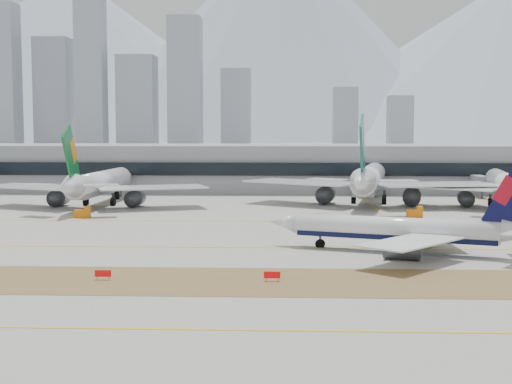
{
  "coord_description": "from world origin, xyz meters",
  "views": [
    {
      "loc": [
        16.18,
        -124.51,
        19.95
      ],
      "look_at": [
        10.18,
        18.0,
        7.5
      ],
      "focal_mm": 50.0,
      "sensor_mm": 36.0,
      "label": 1
    }
  ],
  "objects_px": {
    "widebody_china_air": "(506,186)",
    "terminal": "(238,167)",
    "widebody_eva": "(98,184)",
    "widebody_cathay": "(369,181)",
    "taxiing_airliner": "(405,230)"
  },
  "relations": [
    {
      "from": "taxiing_airliner",
      "to": "widebody_eva",
      "type": "distance_m",
      "value": 97.11
    },
    {
      "from": "widebody_cathay",
      "to": "terminal",
      "type": "xyz_separation_m",
      "value": [
        -38.47,
        47.39,
        1.11
      ]
    },
    {
      "from": "taxiing_airliner",
      "to": "terminal",
      "type": "bearing_deg",
      "value": -55.09
    },
    {
      "from": "taxiing_airliner",
      "to": "widebody_cathay",
      "type": "height_order",
      "value": "widebody_cathay"
    },
    {
      "from": "widebody_eva",
      "to": "widebody_china_air",
      "type": "bearing_deg",
      "value": -87.44
    },
    {
      "from": "widebody_eva",
      "to": "terminal",
      "type": "distance_m",
      "value": 64.34
    },
    {
      "from": "taxiing_airliner",
      "to": "terminal",
      "type": "distance_m",
      "value": 128.89
    },
    {
      "from": "taxiing_airliner",
      "to": "terminal",
      "type": "xyz_separation_m",
      "value": [
        -35.5,
        123.85,
        3.81
      ]
    },
    {
      "from": "widebody_cathay",
      "to": "widebody_china_air",
      "type": "height_order",
      "value": "widebody_cathay"
    },
    {
      "from": "widebody_china_air",
      "to": "terminal",
      "type": "bearing_deg",
      "value": 63.4
    },
    {
      "from": "taxiing_airliner",
      "to": "widebody_eva",
      "type": "bearing_deg",
      "value": -26.13
    },
    {
      "from": "widebody_eva",
      "to": "taxiing_airliner",
      "type": "bearing_deg",
      "value": -133.39
    },
    {
      "from": "taxiing_airliner",
      "to": "widebody_eva",
      "type": "height_order",
      "value": "widebody_eva"
    },
    {
      "from": "taxiing_airliner",
      "to": "widebody_eva",
      "type": "relative_size",
      "value": 0.73
    },
    {
      "from": "widebody_eva",
      "to": "widebody_cathay",
      "type": "xyz_separation_m",
      "value": [
        71.56,
        7.76,
        0.69
      ]
    }
  ]
}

